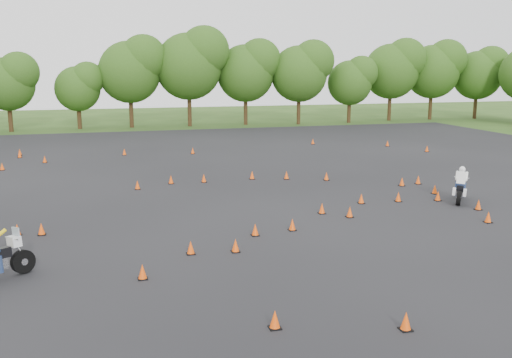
{
  "coord_description": "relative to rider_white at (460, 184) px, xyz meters",
  "views": [
    {
      "loc": [
        -7.11,
        -21.32,
        6.4
      ],
      "look_at": [
        0.0,
        4.0,
        1.2
      ],
      "focal_mm": 40.0,
      "sensor_mm": 36.0,
      "label": 1
    }
  ],
  "objects": [
    {
      "name": "treeline",
      "position": [
        -6.0,
        33.76,
        3.74
      ],
      "size": [
        86.96,
        32.36,
        11.15
      ],
      "color": "#2C4F16",
      "rests_on": "ground"
    },
    {
      "name": "asphalt_pad",
      "position": [
        -9.53,
        4.23,
        -0.88
      ],
      "size": [
        62.0,
        62.0,
        0.0
      ],
      "primitive_type": "plane",
      "color": "black",
      "rests_on": "ground"
    },
    {
      "name": "rider_white",
      "position": [
        0.0,
        0.0,
        0.0
      ],
      "size": [
        1.94,
        2.23,
        1.76
      ],
      "primitive_type": null,
      "rotation": [
        0.0,
        0.0,
        0.92
      ],
      "color": "white",
      "rests_on": "ground"
    },
    {
      "name": "ground",
      "position": [
        -9.53,
        -1.77,
        -0.88
      ],
      "size": [
        140.0,
        140.0,
        0.0
      ],
      "primitive_type": "plane",
      "color": "#2D5119",
      "rests_on": "ground"
    },
    {
      "name": "traffic_cones",
      "position": [
        -9.82,
        3.76,
        -0.65
      ],
      "size": [
        36.6,
        33.05,
        0.45
      ],
      "color": "#FF520A",
      "rests_on": "asphalt_pad"
    }
  ]
}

